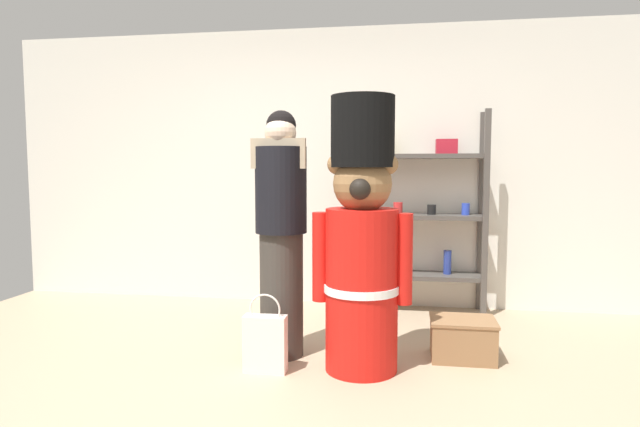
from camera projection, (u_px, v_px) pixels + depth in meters
name	position (u px, v px, depth m)	size (l,w,h in m)	color
ground_plane	(281.00, 395.00, 3.06)	(6.40, 6.40, 0.00)	tan
back_wall	(333.00, 168.00, 5.12)	(6.40, 0.12, 2.60)	silver
merchandise_shelf	(415.00, 210.00, 4.81)	(1.24, 0.35, 1.80)	#4C4742
teddy_bear_guard	(362.00, 243.00, 3.38)	(0.64, 0.48, 1.74)	red
person_shopper	(281.00, 230.00, 3.65)	(0.37, 0.35, 1.69)	#38332D
shopping_bag	(265.00, 342.00, 3.40)	(0.27, 0.11, 0.51)	silver
display_crate	(463.00, 339.00, 3.64)	(0.44, 0.34, 0.28)	olive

